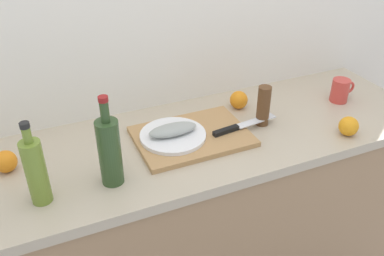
% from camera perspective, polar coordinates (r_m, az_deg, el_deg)
% --- Properties ---
extents(back_wall, '(3.20, 0.05, 2.50)m').
position_cam_1_polar(back_wall, '(1.73, -4.44, 13.81)').
color(back_wall, white).
rests_on(back_wall, ground_plane).
extents(kitchen_counter, '(2.00, 0.60, 0.90)m').
position_cam_1_polar(kitchen_counter, '(1.90, -0.01, -12.87)').
color(kitchen_counter, '#9E7A56').
rests_on(kitchen_counter, ground_plane).
extents(cutting_board, '(0.43, 0.31, 0.02)m').
position_cam_1_polar(cutting_board, '(1.60, 0.00, -1.21)').
color(cutting_board, tan).
rests_on(cutting_board, kitchen_counter).
extents(white_plate, '(0.25, 0.25, 0.01)m').
position_cam_1_polar(white_plate, '(1.58, -2.61, -1.01)').
color(white_plate, white).
rests_on(white_plate, cutting_board).
extents(fish_fillet, '(0.19, 0.08, 0.04)m').
position_cam_1_polar(fish_fillet, '(1.57, -2.64, -0.23)').
color(fish_fillet, '#999E99').
rests_on(fish_fillet, white_plate).
extents(chef_knife, '(0.29, 0.06, 0.02)m').
position_cam_1_polar(chef_knife, '(1.64, 6.17, 0.14)').
color(chef_knife, silver).
rests_on(chef_knife, cutting_board).
extents(olive_oil_bottle, '(0.06, 0.06, 0.28)m').
position_cam_1_polar(olive_oil_bottle, '(1.34, -20.51, -5.47)').
color(olive_oil_bottle, olive).
rests_on(olive_oil_bottle, kitchen_counter).
extents(wine_bottle, '(0.07, 0.07, 0.32)m').
position_cam_1_polar(wine_bottle, '(1.35, -11.16, -3.04)').
color(wine_bottle, '#2D4723').
rests_on(wine_bottle, kitchen_counter).
extents(coffee_mug_0, '(0.12, 0.08, 0.10)m').
position_cam_1_polar(coffee_mug_0, '(1.97, 19.57, 4.87)').
color(coffee_mug_0, '#CC3F38').
rests_on(coffee_mug_0, kitchen_counter).
extents(orange_0, '(0.08, 0.08, 0.08)m').
position_cam_1_polar(orange_0, '(1.56, -24.05, -4.19)').
color(orange_0, orange).
rests_on(orange_0, kitchen_counter).
extents(orange_1, '(0.08, 0.08, 0.08)m').
position_cam_1_polar(orange_1, '(1.81, 6.38, 3.83)').
color(orange_1, orange).
rests_on(orange_1, kitchen_counter).
extents(orange_2, '(0.08, 0.08, 0.08)m').
position_cam_1_polar(orange_2, '(1.73, 20.54, 0.24)').
color(orange_2, orange).
rests_on(orange_2, kitchen_counter).
extents(pepper_mill, '(0.05, 0.05, 0.17)m').
position_cam_1_polar(pepper_mill, '(1.69, 9.71, 2.99)').
color(pepper_mill, brown).
rests_on(pepper_mill, kitchen_counter).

